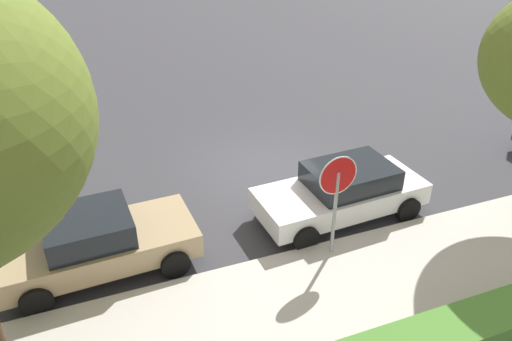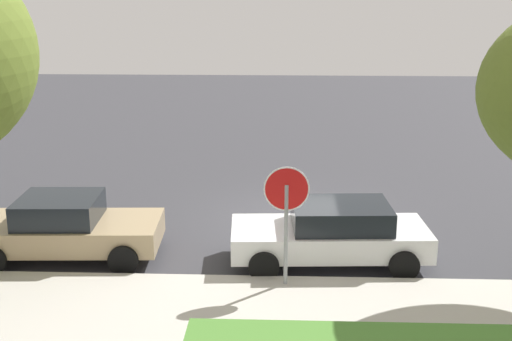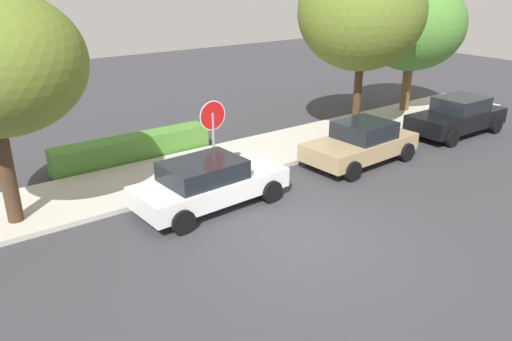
# 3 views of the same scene
# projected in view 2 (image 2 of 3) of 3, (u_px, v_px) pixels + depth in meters

# --- Properties ---
(ground_plane) EXTENTS (60.00, 60.00, 0.00)m
(ground_plane) POSITION_uv_depth(u_px,v_px,m) (290.00, 217.00, 17.00)
(ground_plane) COLOR #38383D
(sidewalk_curb) EXTENTS (32.00, 3.08, 0.14)m
(sidewalk_curb) POSITION_uv_depth(u_px,v_px,m) (293.00, 316.00, 11.70)
(sidewalk_curb) COLOR beige
(sidewalk_curb) RESTS_ON ground_plane
(stop_sign) EXTENTS (0.89, 0.08, 2.56)m
(stop_sign) POSITION_uv_depth(u_px,v_px,m) (286.00, 205.00, 12.39)
(stop_sign) COLOR gray
(stop_sign) RESTS_ON ground_plane
(parked_car_white) EXTENTS (4.34, 2.13, 1.37)m
(parked_car_white) POSITION_uv_depth(u_px,v_px,m) (332.00, 233.00, 13.95)
(parked_car_white) COLOR white
(parked_car_white) RESTS_ON ground_plane
(parked_car_tan) EXTENTS (4.15, 2.17, 1.41)m
(parked_car_tan) POSITION_uv_depth(u_px,v_px,m) (66.00, 227.00, 14.27)
(parked_car_tan) COLOR tan
(parked_car_tan) RESTS_ON ground_plane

